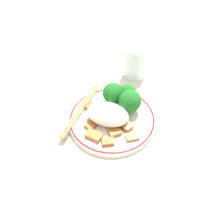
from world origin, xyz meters
TOP-DOWN VIEW (x-y plane):
  - ground_plane at (0.00, 0.00)m, footprint 3.00×3.00m
  - plate at (0.00, 0.00)m, footprint 0.22×0.22m
  - rice_mound at (-0.01, -0.02)m, footprint 0.10×0.07m
  - broccoli_back_left at (0.03, 0.04)m, footprint 0.06×0.06m
  - broccoli_back_center at (0.02, 0.07)m, footprint 0.04×0.04m
  - broccoli_back_right at (-0.01, 0.05)m, footprint 0.05×0.05m
  - meat_near_front at (-0.06, 0.01)m, footprint 0.04×0.03m
  - meat_near_left at (0.04, -0.02)m, footprint 0.04×0.04m
  - meat_near_right at (-0.04, -0.04)m, footprint 0.03×0.04m
  - meat_near_back at (-0.02, -0.07)m, footprint 0.04×0.03m
  - meat_on_rice_edge at (0.02, -0.04)m, footprint 0.04×0.04m
  - meat_mid_left at (0.02, -0.08)m, footprint 0.03×0.03m
  - meat_mid_right at (0.06, -0.05)m, footprint 0.04×0.03m
  - chopsticks at (-0.08, 0.00)m, footprint 0.03×0.20m
  - drinking_glass at (0.01, 0.21)m, footprint 0.07×0.07m

SIDE VIEW (x-z plane):
  - ground_plane at x=0.00m, z-range 0.00..0.00m
  - plate at x=0.00m, z-range 0.00..0.02m
  - chopsticks at x=-0.08m, z-range 0.01..0.02m
  - meat_mid_right at x=0.06m, z-range 0.01..0.02m
  - meat_near_right at x=-0.04m, z-range 0.01..0.02m
  - meat_near_front at x=-0.06m, z-range 0.01..0.02m
  - meat_mid_left at x=0.02m, z-range 0.01..0.03m
  - meat_on_rice_edge at x=0.02m, z-range 0.01..0.03m
  - meat_near_back at x=-0.02m, z-range 0.01..0.03m
  - meat_near_left at x=0.04m, z-range 0.01..0.03m
  - rice_mound at x=-0.01m, z-range 0.01..0.07m
  - broccoli_back_center at x=0.02m, z-range 0.02..0.07m
  - broccoli_back_right at x=-0.01m, z-range 0.02..0.08m
  - drinking_glass at x=0.01m, z-range 0.00..0.10m
  - broccoli_back_left at x=0.03m, z-range 0.02..0.08m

